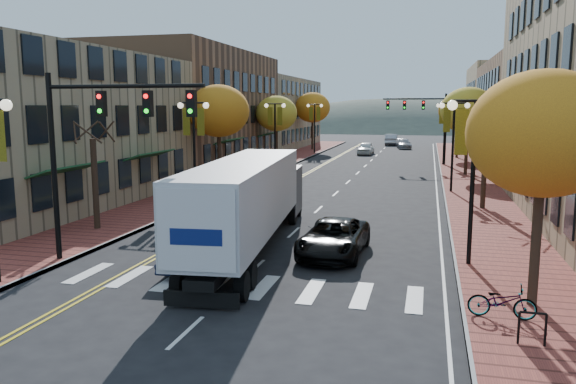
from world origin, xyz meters
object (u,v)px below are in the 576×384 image
Objects in this scene: semi_truck at (251,197)px; black_suv at (334,238)px; navy_sedan at (206,241)px; bicycle at (502,301)px.

black_suv is at bearing -5.94° from semi_truck.
semi_truck is at bearing 61.81° from navy_sedan.
black_suv is (3.40, -0.01, -1.49)m from semi_truck.
semi_truck is 10.82m from bicycle.
semi_truck reaches higher than bicycle.
semi_truck reaches higher than black_suv.
bicycle is at bearing -23.53° from navy_sedan.
semi_truck is 8.52× the size of bicycle.
semi_truck is at bearing -178.30° from black_suv.
navy_sedan is 2.95× the size of bicycle.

